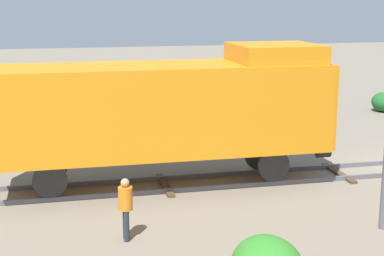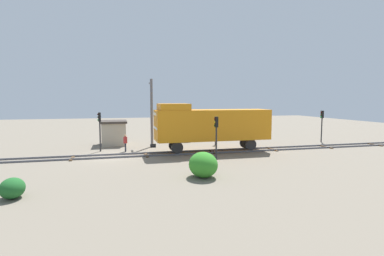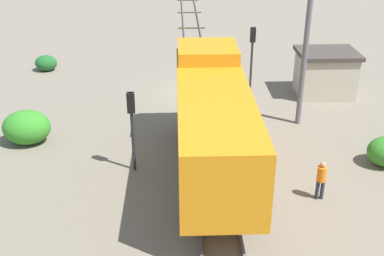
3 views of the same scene
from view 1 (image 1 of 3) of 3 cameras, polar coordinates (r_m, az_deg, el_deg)
locomotive at (r=19.46m, az=-2.25°, el=2.12°), size 2.90×11.60×4.60m
traffic_signal_mid at (r=22.90m, az=-2.36°, el=3.21°), size 0.32×0.34×3.68m
worker_by_signal at (r=15.63m, az=-6.46°, el=-7.36°), size 0.38×0.38×1.70m
bush_mid at (r=34.74m, az=18.05°, el=2.41°), size 1.49×1.22×1.09m
bush_far at (r=29.00m, az=1.06°, el=1.72°), size 2.32×1.89×1.68m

